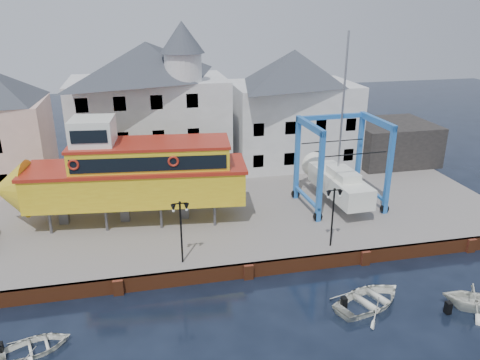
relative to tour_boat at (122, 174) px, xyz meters
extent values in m
plane|color=black|center=(7.56, -8.17, -4.73)|extent=(140.00, 140.00, 0.00)
cube|color=slate|center=(7.56, 2.83, -4.23)|extent=(44.00, 22.00, 1.00)
cube|color=brown|center=(7.56, -8.05, -4.23)|extent=(44.00, 0.25, 1.00)
cube|color=brown|center=(-0.44, -8.22, -4.23)|extent=(0.60, 0.36, 1.00)
cube|color=brown|center=(7.56, -8.22, -4.23)|extent=(0.60, 0.36, 1.00)
cube|color=brown|center=(15.56, -8.22, -4.23)|extent=(0.60, 0.36, 1.00)
cube|color=brown|center=(23.56, -8.22, -4.23)|extent=(0.60, 0.36, 1.00)
cube|color=#D8AB9A|center=(-10.44, 9.83, 0.02)|extent=(8.00, 7.00, 7.50)
cube|color=black|center=(-9.94, 6.37, -2.13)|extent=(1.00, 0.08, 1.20)
cube|color=silver|center=(2.56, 10.33, 0.77)|extent=(14.00, 8.00, 9.00)
pyramid|color=#343944|center=(2.56, 10.33, 6.87)|extent=(14.00, 8.00, 3.20)
cube|color=black|center=(-2.94, 6.37, -2.13)|extent=(1.00, 0.08, 1.20)
cube|color=black|center=(0.06, 6.37, -2.13)|extent=(1.00, 0.08, 1.20)
cube|color=black|center=(3.06, 6.37, -2.13)|extent=(1.00, 0.08, 1.20)
cube|color=black|center=(6.06, 6.37, -2.13)|extent=(1.00, 0.08, 1.20)
cube|color=black|center=(-2.94, 6.37, 0.87)|extent=(1.00, 0.08, 1.20)
cube|color=black|center=(0.06, 6.37, 0.87)|extent=(1.00, 0.08, 1.20)
cube|color=black|center=(3.06, 6.37, 0.87)|extent=(1.00, 0.08, 1.20)
cube|color=black|center=(6.06, 6.37, 0.87)|extent=(1.00, 0.08, 1.20)
cube|color=black|center=(-2.94, 6.37, 3.87)|extent=(1.00, 0.08, 1.20)
cube|color=black|center=(0.06, 6.37, 3.87)|extent=(1.00, 0.08, 1.20)
cube|color=black|center=(3.06, 6.37, 3.87)|extent=(1.00, 0.08, 1.20)
cube|color=black|center=(6.06, 6.37, 3.87)|extent=(1.00, 0.08, 1.20)
cylinder|color=silver|center=(5.56, 7.93, 6.47)|extent=(3.20, 3.20, 2.40)
cone|color=#343944|center=(5.56, 7.93, 8.97)|extent=(3.80, 3.80, 2.60)
cube|color=silver|center=(16.56, 10.83, 0.27)|extent=(12.00, 8.00, 8.00)
pyramid|color=#343944|center=(16.56, 10.83, 5.87)|extent=(12.00, 8.00, 3.20)
cube|color=black|center=(12.06, 6.87, -2.13)|extent=(1.00, 0.08, 1.20)
cube|color=black|center=(15.06, 6.87, -2.13)|extent=(1.00, 0.08, 1.20)
cube|color=black|center=(18.06, 6.87, -2.13)|extent=(1.00, 0.08, 1.20)
cube|color=black|center=(21.06, 6.87, -2.13)|extent=(1.00, 0.08, 1.20)
cube|color=black|center=(12.06, 6.87, 0.87)|extent=(1.00, 0.08, 1.20)
cube|color=black|center=(15.06, 6.87, 0.87)|extent=(1.00, 0.08, 1.20)
cube|color=black|center=(18.06, 6.87, 0.87)|extent=(1.00, 0.08, 1.20)
cube|color=black|center=(21.06, 6.87, 0.87)|extent=(1.00, 0.08, 1.20)
cube|color=black|center=(26.56, 8.83, -1.73)|extent=(8.00, 7.00, 4.00)
cylinder|color=black|center=(3.56, -6.97, -1.73)|extent=(0.12, 0.12, 4.00)
cube|color=black|center=(3.56, -6.97, 0.32)|extent=(0.90, 0.06, 0.06)
sphere|color=black|center=(3.56, -6.97, 0.39)|extent=(0.16, 0.16, 0.16)
cone|color=black|center=(3.16, -6.97, 0.05)|extent=(0.32, 0.32, 0.45)
sphere|color=white|center=(3.16, -6.97, -0.13)|extent=(0.18, 0.18, 0.18)
cone|color=black|center=(3.96, -6.97, 0.05)|extent=(0.32, 0.32, 0.45)
sphere|color=white|center=(3.96, -6.97, -0.13)|extent=(0.18, 0.18, 0.18)
cylinder|color=black|center=(13.56, -6.97, -1.73)|extent=(0.12, 0.12, 4.00)
cube|color=black|center=(13.56, -6.97, 0.32)|extent=(0.90, 0.06, 0.06)
sphere|color=black|center=(13.56, -6.97, 0.39)|extent=(0.16, 0.16, 0.16)
cone|color=black|center=(13.16, -6.97, 0.05)|extent=(0.32, 0.32, 0.45)
sphere|color=white|center=(13.16, -6.97, -0.13)|extent=(0.18, 0.18, 0.18)
cone|color=black|center=(13.96, -6.97, 0.05)|extent=(0.32, 0.32, 0.45)
sphere|color=white|center=(13.96, -6.97, -0.13)|extent=(0.18, 0.18, 0.18)
cylinder|color=#59595E|center=(-5.18, -1.01, -2.90)|extent=(0.22, 0.22, 1.67)
cylinder|color=#59595E|center=(-4.85, 2.09, -2.90)|extent=(0.22, 0.22, 1.67)
cylinder|color=#59595E|center=(-1.31, -1.42, -2.90)|extent=(0.22, 0.22, 1.67)
cylinder|color=#59595E|center=(-0.98, 1.67, -2.90)|extent=(0.22, 0.22, 1.67)
cylinder|color=#59595E|center=(2.55, -1.84, -2.90)|extent=(0.22, 0.22, 1.67)
cylinder|color=#59595E|center=(2.88, 1.26, -2.90)|extent=(0.22, 0.22, 1.67)
cylinder|color=#59595E|center=(6.42, -2.25, -2.90)|extent=(0.22, 0.22, 1.67)
cylinder|color=#59595E|center=(6.75, 0.84, -2.90)|extent=(0.22, 0.22, 1.67)
cube|color=#59595E|center=(-4.46, 0.48, -2.90)|extent=(0.72, 0.62, 1.67)
cube|color=#59595E|center=(-0.04, 0.01, -2.90)|extent=(0.72, 0.62, 1.67)
cube|color=#59595E|center=(4.37, -0.47, -2.90)|extent=(0.72, 0.62, 1.67)
cube|color=gold|center=(1.06, -0.11, -0.84)|extent=(15.91, 5.86, 2.44)
cone|color=gold|center=(-7.88, 0.85, -0.84)|extent=(2.88, 4.46, 4.22)
cube|color=#A42415|center=(1.06, -0.11, 0.49)|extent=(16.26, 6.07, 0.24)
cube|color=gold|center=(2.17, -0.23, 1.27)|extent=(11.45, 4.94, 1.78)
cube|color=black|center=(1.96, -2.14, 1.32)|extent=(10.61, 1.20, 1.00)
cube|color=black|center=(2.37, 1.68, 1.32)|extent=(10.61, 1.20, 1.00)
cube|color=#A42415|center=(2.17, -0.23, 2.26)|extent=(11.68, 5.07, 0.20)
cube|color=white|center=(-1.70, 0.18, 3.17)|extent=(3.18, 3.18, 2.02)
cube|color=black|center=(-1.86, -1.28, 3.25)|extent=(2.42, 0.32, 0.89)
torus|color=#A42415|center=(-3.01, -1.65, 1.49)|extent=(0.79, 0.24, 0.78)
torus|color=#A42415|center=(3.61, -2.37, 1.49)|extent=(0.79, 0.24, 0.78)
cube|color=#1F6FBC|center=(14.10, -3.19, -0.25)|extent=(0.36, 0.36, 6.96)
cylinder|color=black|center=(14.10, -3.19, -3.38)|extent=(0.71, 0.28, 0.70)
cube|color=#1F6FBC|center=(13.90, 1.42, -0.25)|extent=(0.36, 0.36, 6.96)
cylinder|color=black|center=(13.90, 1.42, -3.38)|extent=(0.71, 0.28, 0.70)
cube|color=#1F6FBC|center=(19.71, -2.95, -0.25)|extent=(0.36, 0.36, 6.96)
cylinder|color=black|center=(19.71, -2.95, -3.38)|extent=(0.71, 0.28, 0.70)
cube|color=#1F6FBC|center=(19.51, 1.67, -0.25)|extent=(0.36, 0.36, 6.96)
cylinder|color=black|center=(19.51, 1.67, -3.38)|extent=(0.71, 0.28, 0.70)
cube|color=#1F6FBC|center=(14.00, -0.89, 3.05)|extent=(0.56, 4.98, 0.49)
cube|color=#1F6FBC|center=(14.00, -0.89, -2.74)|extent=(0.46, 4.98, 0.21)
cube|color=#1F6FBC|center=(19.61, -0.64, 3.05)|extent=(0.56, 4.98, 0.49)
cube|color=#1F6FBC|center=(19.61, -0.64, -2.74)|extent=(0.46, 4.98, 0.21)
cube|color=#1F6FBC|center=(16.70, 1.55, 3.05)|extent=(5.97, 0.61, 0.35)
cube|color=white|center=(16.80, -0.76, -1.94)|extent=(2.61, 7.55, 1.59)
cone|color=white|center=(16.61, 3.66, -1.94)|extent=(2.35, 1.69, 2.29)
cube|color=#59595E|center=(16.80, -0.76, -3.08)|extent=(0.32, 1.80, 0.70)
cube|color=white|center=(16.82, -1.26, -0.85)|extent=(1.72, 3.05, 0.60)
cylinder|color=#99999E|center=(16.78, -0.27, 4.32)|extent=(0.17, 0.17, 10.93)
cube|color=black|center=(16.88, -2.55, 1.14)|extent=(5.36, 0.35, 0.05)
cube|color=black|center=(16.72, 1.02, 1.14)|extent=(5.36, 0.35, 0.05)
imported|color=white|center=(13.76, -12.42, -4.73)|extent=(5.60, 4.84, 0.97)
imported|color=white|center=(19.29, -14.09, -4.73)|extent=(4.33, 4.16, 1.76)
imported|color=white|center=(-4.44, -12.34, -4.73)|extent=(4.06, 3.40, 0.72)
camera|label=1|loc=(1.58, -33.01, 11.72)|focal=35.00mm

